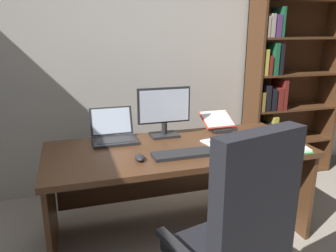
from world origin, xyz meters
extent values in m
cube|color=#B2ADA3|center=(0.00, 1.95, 1.29)|extent=(4.97, 0.12, 2.57)
cube|color=#4C2D19|center=(-0.01, 0.92, 0.70)|extent=(1.90, 0.81, 0.04)
cube|color=#4C2D19|center=(-0.92, 0.92, 0.34)|extent=(0.03, 0.75, 0.68)
cube|color=#4C2D19|center=(0.91, 0.92, 0.34)|extent=(0.03, 0.75, 0.68)
cube|color=#4C2D19|center=(-0.01, 1.30, 0.37)|extent=(1.78, 0.03, 0.47)
cube|color=#4C2D19|center=(1.06, 1.71, 1.10)|extent=(0.02, 0.32, 2.19)
cube|color=#4C2D19|center=(2.01, 1.71, 1.10)|extent=(0.03, 0.32, 2.19)
cube|color=#4C2D19|center=(1.53, 1.86, 1.10)|extent=(0.98, 0.01, 2.19)
cube|color=#4C2D19|center=(1.53, 1.71, 0.01)|extent=(0.93, 0.30, 0.02)
cube|color=gold|center=(1.12, 1.65, 0.14)|extent=(0.05, 0.17, 0.24)
cube|color=#195633|center=(1.16, 1.67, 0.13)|extent=(0.03, 0.22, 0.23)
cube|color=navy|center=(1.21, 1.68, 0.12)|extent=(0.04, 0.25, 0.19)
cube|color=olive|center=(1.26, 1.65, 0.12)|extent=(0.04, 0.18, 0.19)
cube|color=#4C2D19|center=(1.53, 1.71, 0.37)|extent=(0.93, 0.30, 0.02)
cube|color=gold|center=(1.10, 1.65, 0.48)|extent=(0.03, 0.19, 0.19)
cube|color=maroon|center=(1.17, 1.66, 0.49)|extent=(0.06, 0.21, 0.22)
cube|color=black|center=(1.23, 1.65, 0.50)|extent=(0.03, 0.19, 0.23)
cube|color=gold|center=(1.28, 1.65, 0.53)|extent=(0.05, 0.18, 0.29)
cube|color=#512D66|center=(1.34, 1.69, 0.50)|extent=(0.04, 0.25, 0.23)
cube|color=#4C2D19|center=(1.53, 1.71, 0.74)|extent=(0.93, 0.30, 0.02)
cube|color=olive|center=(1.11, 1.66, 0.84)|extent=(0.04, 0.19, 0.20)
cube|color=black|center=(1.17, 1.65, 0.88)|extent=(0.05, 0.18, 0.26)
cube|color=black|center=(1.23, 1.66, 0.86)|extent=(0.05, 0.20, 0.22)
cube|color=maroon|center=(1.30, 1.68, 0.86)|extent=(0.06, 0.24, 0.23)
cube|color=maroon|center=(1.36, 1.68, 0.90)|extent=(0.04, 0.25, 0.30)
cube|color=#4C2D19|center=(1.53, 1.71, 1.10)|extent=(0.93, 0.30, 0.02)
cube|color=gold|center=(1.11, 1.66, 1.23)|extent=(0.04, 0.20, 0.25)
cube|color=maroon|center=(1.16, 1.67, 1.20)|extent=(0.03, 0.22, 0.19)
cube|color=#195633|center=(1.22, 1.65, 1.26)|extent=(0.05, 0.18, 0.31)
cube|color=black|center=(1.28, 1.68, 1.26)|extent=(0.04, 0.23, 0.30)
cube|color=#4C2D19|center=(1.53, 1.71, 1.46)|extent=(0.93, 0.30, 0.02)
cube|color=gray|center=(1.10, 1.66, 1.57)|extent=(0.03, 0.19, 0.19)
cube|color=gray|center=(1.15, 1.66, 1.58)|extent=(0.04, 0.21, 0.22)
cube|color=#512D66|center=(1.21, 1.68, 1.57)|extent=(0.05, 0.24, 0.21)
cube|color=#195633|center=(1.26, 1.67, 1.61)|extent=(0.03, 0.22, 0.28)
cube|color=#4C2D19|center=(1.53, 1.71, 1.82)|extent=(0.93, 0.30, 0.02)
cube|color=black|center=(0.03, -0.06, 0.77)|extent=(0.48, 0.22, 0.70)
cube|color=#232326|center=(-0.29, 0.06, 0.51)|extent=(0.14, 0.38, 0.04)
cube|color=#232326|center=(0.25, 0.20, 0.51)|extent=(0.14, 0.38, 0.04)
cube|color=#232326|center=(-0.03, 1.19, 0.73)|extent=(0.22, 0.16, 0.02)
cylinder|color=#232326|center=(-0.03, 1.19, 0.78)|extent=(0.04, 0.04, 0.09)
cube|color=#232326|center=(-0.03, 1.20, 0.97)|extent=(0.43, 0.02, 0.28)
cube|color=silver|center=(-0.03, 1.18, 0.97)|extent=(0.40, 0.00, 0.25)
cube|color=#232326|center=(-0.43, 1.15, 0.73)|extent=(0.33, 0.23, 0.02)
cube|color=#2D2D30|center=(-0.43, 1.13, 0.74)|extent=(0.28, 0.13, 0.00)
cube|color=#232326|center=(-0.43, 1.31, 0.85)|extent=(0.33, 0.08, 0.21)
cube|color=silver|center=(-0.43, 1.31, 0.85)|extent=(0.30, 0.07, 0.19)
cube|color=#232326|center=(-0.03, 0.74, 0.73)|extent=(0.42, 0.15, 0.02)
ellipsoid|color=#232326|center=(-0.33, 0.74, 0.74)|extent=(0.06, 0.10, 0.04)
cube|color=#232326|center=(0.47, 1.17, 0.72)|extent=(0.14, 0.12, 0.01)
cube|color=#232326|center=(0.47, 1.13, 0.74)|extent=(0.24, 0.01, 0.01)
cube|color=#DB422D|center=(0.47, 1.28, 0.79)|extent=(0.26, 0.21, 0.11)
cube|color=white|center=(0.47, 1.27, 0.80)|extent=(0.24, 0.19, 0.09)
cube|color=green|center=(0.50, 0.71, 0.72)|extent=(0.29, 0.32, 0.01)
cube|color=green|center=(0.74, 0.67, 0.72)|extent=(0.29, 0.32, 0.01)
cube|color=white|center=(0.50, 0.71, 0.73)|extent=(0.27, 0.30, 0.02)
cube|color=white|center=(0.74, 0.67, 0.73)|extent=(0.27, 0.30, 0.02)
cylinder|color=#B7B7BC|center=(0.62, 0.69, 0.73)|extent=(0.06, 0.25, 0.02)
cube|color=white|center=(0.28, 0.90, 0.72)|extent=(0.19, 0.23, 0.01)
cylinder|color=black|center=(0.30, 0.90, 0.73)|extent=(0.14, 0.05, 0.01)
camera|label=1|loc=(-0.74, -1.24, 1.53)|focal=35.41mm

